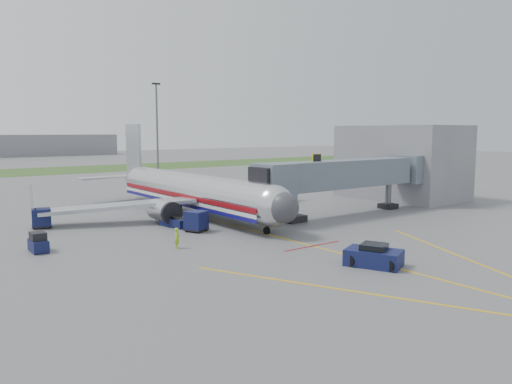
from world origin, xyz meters
TOP-DOWN VIEW (x-y plane):
  - ground at (0.00, 0.00)m, footprint 400.00×400.00m
  - grass_strip at (0.00, 90.00)m, footprint 300.00×25.00m
  - apron_markings at (0.00, -7.40)m, footprint 21.52×50.00m
  - airliner at (0.00, 15.25)m, footprint 32.10×35.67m
  - jet_bridge at (12.86, 5.00)m, footprint 25.30×4.00m
  - terminal at (30.00, 10.00)m, footprint 10.00×16.00m
  - light_mast_right at (25.00, 75.00)m, footprint 2.00×0.44m
  - pushback_tug at (-0.77, -10.87)m, footprint 3.59×4.32m
  - baggage_tug at (-18.17, 7.40)m, footprint 1.17×2.20m
  - baggage_cart_a at (-3.75, 13.28)m, footprint 2.04×2.04m
  - baggage_cart_b at (-4.47, 6.89)m, footprint 2.34×2.34m
  - baggage_cart_c at (-15.46, 17.36)m, footprint 2.06×2.06m
  - belt_loader at (-4.98, 10.27)m, footprint 1.86×4.09m
  - ground_power_cart at (4.74, 8.00)m, footprint 2.00×1.70m
  - ramp_worker at (-9.09, 1.94)m, footprint 0.69×0.71m

SIDE VIEW (x-z plane):
  - ground at x=0.00m, z-range 0.00..0.00m
  - apron_markings at x=0.00m, z-range 0.00..0.01m
  - grass_strip at x=0.00m, z-range 0.00..0.01m
  - belt_loader at x=-4.98m, z-range -0.49..1.45m
  - pushback_tug at x=-0.77m, z-range -0.13..1.42m
  - ground_power_cart at x=4.74m, z-range -0.01..1.35m
  - baggage_tug at x=-18.17m, z-range -0.09..1.44m
  - ramp_worker at x=-9.09m, z-range 0.00..1.65m
  - baggage_cart_a at x=-3.75m, z-range 0.02..1.87m
  - baggage_cart_c at x=-15.46m, z-range 0.02..1.89m
  - baggage_cart_b at x=-4.47m, z-range 0.02..1.92m
  - airliner at x=0.00m, z-range -2.48..7.77m
  - jet_bridge at x=12.86m, z-range 1.02..7.92m
  - terminal at x=30.00m, z-range 0.00..10.00m
  - light_mast_right at x=25.00m, z-range 0.58..20.98m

